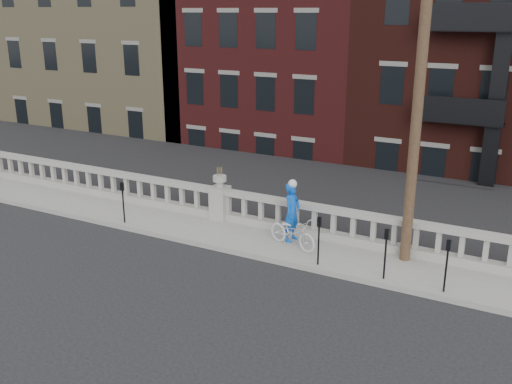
# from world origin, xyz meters

# --- Properties ---
(ground) EXTENTS (120.00, 120.00, 0.00)m
(ground) POSITION_xyz_m (0.00, 0.00, 0.00)
(ground) COLOR black
(ground) RESTS_ON ground
(sidewalk) EXTENTS (32.00, 2.20, 0.15)m
(sidewalk) POSITION_xyz_m (0.00, 3.00, 0.07)
(sidewalk) COLOR gray
(sidewalk) RESTS_ON ground
(balustrade) EXTENTS (28.00, 0.34, 1.03)m
(balustrade) POSITION_xyz_m (0.00, 3.95, 0.64)
(balustrade) COLOR gray
(balustrade) RESTS_ON sidewalk
(planter_pedestal) EXTENTS (0.55, 0.55, 1.76)m
(planter_pedestal) POSITION_xyz_m (0.00, 3.95, 0.83)
(planter_pedestal) COLOR gray
(planter_pedestal) RESTS_ON sidewalk
(lower_level) EXTENTS (80.00, 44.00, 20.80)m
(lower_level) POSITION_xyz_m (0.56, 23.04, 2.63)
(lower_level) COLOR #605E59
(lower_level) RESTS_ON ground
(utility_pole) EXTENTS (1.60, 0.28, 10.00)m
(utility_pole) POSITION_xyz_m (6.20, 3.60, 5.24)
(utility_pole) COLOR #422D1E
(utility_pole) RESTS_ON sidewalk
(parking_meter_a) EXTENTS (0.10, 0.09, 1.36)m
(parking_meter_a) POSITION_xyz_m (-2.54, 2.15, 1.00)
(parking_meter_a) COLOR black
(parking_meter_a) RESTS_ON sidewalk
(parking_meter_b) EXTENTS (0.10, 0.09, 1.36)m
(parking_meter_b) POSITION_xyz_m (4.21, 2.15, 1.00)
(parking_meter_b) COLOR black
(parking_meter_b) RESTS_ON sidewalk
(parking_meter_c) EXTENTS (0.10, 0.09, 1.36)m
(parking_meter_c) POSITION_xyz_m (6.03, 2.15, 1.00)
(parking_meter_c) COLOR black
(parking_meter_c) RESTS_ON sidewalk
(parking_meter_d) EXTENTS (0.10, 0.09, 1.36)m
(parking_meter_d) POSITION_xyz_m (7.53, 2.15, 1.00)
(parking_meter_d) COLOR black
(parking_meter_d) RESTS_ON sidewalk
(bicycle) EXTENTS (1.82, 1.11, 0.90)m
(bicycle) POSITION_xyz_m (3.09, 2.93, 0.60)
(bicycle) COLOR silver
(bicycle) RESTS_ON sidewalk
(cyclist) EXTENTS (0.48, 0.69, 1.78)m
(cyclist) POSITION_xyz_m (2.86, 3.36, 1.04)
(cyclist) COLOR blue
(cyclist) RESTS_ON sidewalk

